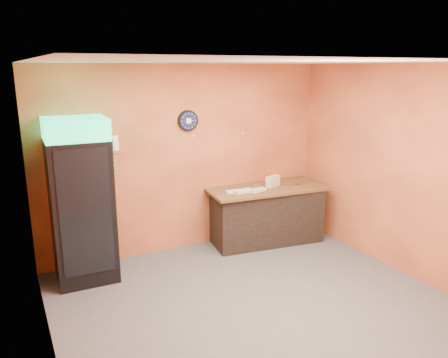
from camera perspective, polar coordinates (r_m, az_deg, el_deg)
floor at (r=5.44m, az=4.10°, el=-15.91°), size 4.50×4.50×0.00m
back_wall at (r=6.62m, az=-4.75°, el=2.64°), size 4.50×0.02×2.80m
left_wall at (r=4.21m, az=-22.74°, el=-5.37°), size 0.02×4.00×2.80m
right_wall at (r=6.34m, az=21.97°, el=1.10°), size 0.02×4.00×2.80m
ceiling at (r=4.70m, az=4.73°, el=15.04°), size 4.50×4.00×0.02m
beverage_cooler at (r=5.90m, az=-18.06°, el=-3.05°), size 0.77×0.79×2.14m
prep_counter at (r=7.08m, az=5.42°, el=-4.73°), size 1.81×0.99×0.86m
wall_clock at (r=6.50m, az=-4.73°, el=7.61°), size 0.31×0.06×0.31m
wall_phone at (r=6.18m, az=-14.19°, el=4.52°), size 0.12×0.10×0.21m
butcher_paper at (r=6.95m, az=5.51°, el=-1.22°), size 1.95×1.03×0.04m
sub_roll_stack at (r=6.98m, az=6.40°, el=-0.29°), size 0.28×0.18×0.17m
wrapped_sandwich_left at (r=6.62m, az=2.51°, el=-1.59°), size 0.30×0.14×0.04m
wrapped_sandwich_mid at (r=6.69m, az=4.44°, el=-1.45°), size 0.29×0.17×0.04m
wrapped_sandwich_right at (r=6.61m, az=1.36°, el=-1.64°), size 0.26×0.14×0.04m
kitchen_tool at (r=6.86m, az=4.23°, el=-0.98°), size 0.06×0.06×0.06m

